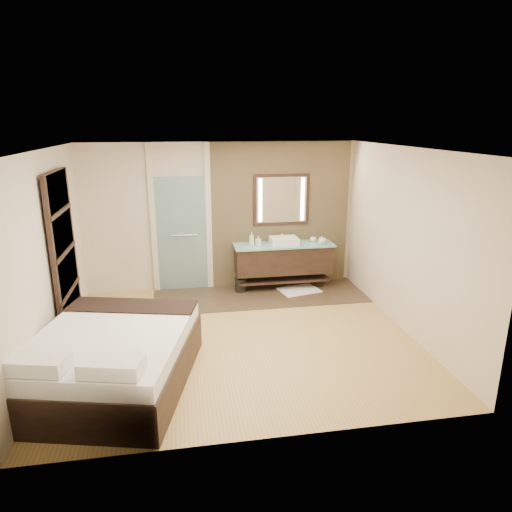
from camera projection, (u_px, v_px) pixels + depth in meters
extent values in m
plane|color=#AE8949|center=(239.00, 337.00, 6.69)|extent=(5.00, 5.00, 0.00)
cube|color=#3B2A20|center=(260.00, 295.00, 8.29)|extent=(3.80, 1.30, 0.01)
cube|color=tan|center=(281.00, 215.00, 8.57)|extent=(2.60, 0.08, 2.70)
cube|color=black|center=(283.00, 259.00, 8.52)|extent=(1.80, 0.50, 0.50)
cube|color=black|center=(283.00, 279.00, 8.63)|extent=(1.71, 0.45, 0.04)
cube|color=#9AEBE3|center=(284.00, 245.00, 8.42)|extent=(1.85, 0.55, 0.03)
cube|color=white|center=(284.00, 241.00, 8.39)|extent=(0.50, 0.38, 0.13)
cylinder|color=silver|center=(282.00, 237.00, 8.57)|extent=(0.03, 0.03, 0.18)
cylinder|color=silver|center=(282.00, 234.00, 8.51)|extent=(0.02, 0.10, 0.02)
cube|color=black|center=(281.00, 200.00, 8.44)|extent=(1.06, 0.03, 0.96)
cube|color=white|center=(282.00, 200.00, 8.42)|extent=(0.94, 0.01, 0.84)
cube|color=beige|center=(260.00, 200.00, 8.35)|extent=(0.07, 0.01, 0.80)
cube|color=beige|center=(303.00, 199.00, 8.48)|extent=(0.07, 0.01, 0.80)
cube|color=#A9D5D4|center=(182.00, 235.00, 8.35)|extent=(0.90, 0.05, 2.10)
cylinder|color=silver|center=(185.00, 235.00, 8.31)|extent=(0.45, 0.03, 0.03)
cube|color=beige|center=(153.00, 219.00, 8.19)|extent=(0.10, 0.08, 2.70)
cube|color=beige|center=(209.00, 218.00, 8.35)|extent=(0.10, 0.08, 2.70)
cube|color=black|center=(64.00, 256.00, 6.52)|extent=(0.06, 1.20, 2.40)
cube|color=#F2ECCC|center=(72.00, 309.00, 6.76)|extent=(0.02, 1.06, 0.52)
cube|color=#F2ECCC|center=(68.00, 272.00, 6.59)|extent=(0.02, 1.06, 0.52)
cube|color=#F2ECCC|center=(63.00, 232.00, 6.43)|extent=(0.02, 1.06, 0.52)
cube|color=#F2ECCC|center=(58.00, 190.00, 6.26)|extent=(0.02, 1.06, 0.52)
cube|color=black|center=(112.00, 366.00, 5.43)|extent=(2.20, 2.52, 0.48)
cube|color=white|center=(110.00, 341.00, 5.34)|extent=(2.14, 2.45, 0.19)
cube|color=black|center=(132.00, 306.00, 6.09)|extent=(1.75, 0.88, 0.04)
cube|color=white|center=(37.00, 363.00, 4.48)|extent=(0.66, 0.46, 0.15)
cube|color=white|center=(112.00, 366.00, 4.43)|extent=(0.66, 0.46, 0.15)
cube|color=white|center=(299.00, 290.00, 8.50)|extent=(0.82, 0.65, 0.02)
cylinder|color=black|center=(241.00, 285.00, 8.44)|extent=(0.23, 0.23, 0.26)
cube|color=silver|center=(322.00, 241.00, 8.44)|extent=(0.16, 0.16, 0.10)
imported|color=silver|center=(252.00, 239.00, 8.31)|extent=(0.13, 0.13, 0.25)
imported|color=#B2B2B2|center=(258.00, 241.00, 8.30)|extent=(0.10, 0.10, 0.18)
imported|color=#AAD6D3|center=(322.00, 240.00, 8.38)|extent=(0.13, 0.13, 0.15)
imported|color=white|center=(313.00, 239.00, 8.58)|extent=(0.13, 0.13, 0.09)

